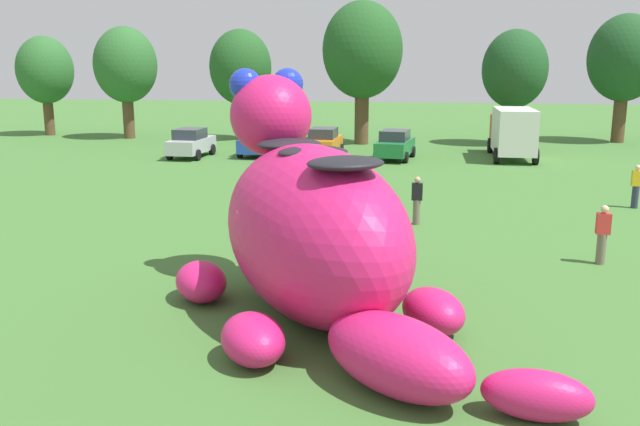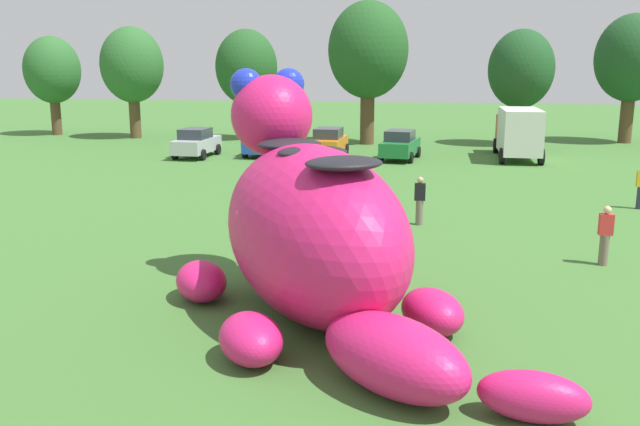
% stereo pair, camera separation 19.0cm
% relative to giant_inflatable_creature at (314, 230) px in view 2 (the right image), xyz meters
% --- Properties ---
extents(ground_plane, '(160.00, 160.00, 0.00)m').
position_rel_giant_inflatable_creature_xyz_m(ground_plane, '(-0.39, 0.59, -2.00)').
color(ground_plane, '#427533').
extents(giant_inflatable_creature, '(8.98, 9.02, 5.48)m').
position_rel_giant_inflatable_creature_xyz_m(giant_inflatable_creature, '(0.00, 0.00, 0.00)').
color(giant_inflatable_creature, '#E01E6B').
rests_on(giant_inflatable_creature, ground).
extents(car_silver, '(2.05, 4.16, 1.72)m').
position_rel_giant_inflatable_creature_xyz_m(car_silver, '(-11.34, 24.39, -1.14)').
color(car_silver, '#B7BABF').
rests_on(car_silver, ground).
extents(car_blue, '(2.05, 4.16, 1.72)m').
position_rel_giant_inflatable_creature_xyz_m(car_blue, '(-7.48, 25.69, -1.14)').
color(car_blue, '#2347B7').
rests_on(car_blue, ground).
extents(car_orange, '(2.05, 4.16, 1.72)m').
position_rel_giant_inflatable_creature_xyz_m(car_orange, '(-3.58, 25.91, -1.14)').
color(car_orange, orange).
rests_on(car_orange, ground).
extents(car_green, '(2.37, 4.30, 1.72)m').
position_rel_giant_inflatable_creature_xyz_m(car_green, '(0.70, 25.27, -1.14)').
color(car_green, '#1E7238').
rests_on(car_green, ground).
extents(box_truck, '(2.38, 6.41, 2.95)m').
position_rel_giant_inflatable_creature_xyz_m(box_truck, '(7.47, 26.76, -0.40)').
color(box_truck, '#B2231E').
rests_on(box_truck, ground).
extents(tree_far_left, '(4.20, 4.20, 7.46)m').
position_rel_giant_inflatable_creature_xyz_m(tree_far_left, '(-26.23, 34.58, 2.88)').
color(tree_far_left, brown).
rests_on(tree_far_left, ground).
extents(tree_left, '(4.54, 4.54, 8.06)m').
position_rel_giant_inflatable_creature_xyz_m(tree_left, '(-19.25, 33.46, 3.27)').
color(tree_left, brown).
rests_on(tree_left, ground).
extents(tree_mid_left, '(4.41, 4.41, 7.83)m').
position_rel_giant_inflatable_creature_xyz_m(tree_mid_left, '(-10.74, 33.82, 3.12)').
color(tree_mid_left, brown).
rests_on(tree_mid_left, ground).
extents(tree_centre_left, '(5.39, 5.39, 9.57)m').
position_rel_giant_inflatable_creature_xyz_m(tree_centre_left, '(-1.92, 32.51, 4.26)').
color(tree_centre_left, brown).
rests_on(tree_centre_left, ground).
extents(tree_centre, '(4.33, 4.33, 7.69)m').
position_rel_giant_inflatable_creature_xyz_m(tree_centre, '(8.22, 33.49, 3.03)').
color(tree_centre, brown).
rests_on(tree_centre, ground).
extents(tree_centre_right, '(4.95, 4.95, 8.78)m').
position_rel_giant_inflatable_creature_xyz_m(tree_centre_right, '(15.83, 36.10, 3.74)').
color(tree_centre_right, brown).
rests_on(tree_centre_right, ground).
extents(spectator_mid_field, '(0.38, 0.26, 1.71)m').
position_rel_giant_inflatable_creature_xyz_m(spectator_mid_field, '(7.42, 5.15, -1.15)').
color(spectator_mid_field, '#726656').
rests_on(spectator_mid_field, ground).
extents(spectator_by_cars, '(0.38, 0.26, 1.71)m').
position_rel_giant_inflatable_creature_xyz_m(spectator_by_cars, '(2.17, 9.20, -1.15)').
color(spectator_by_cars, '#726656').
rests_on(spectator_by_cars, ground).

